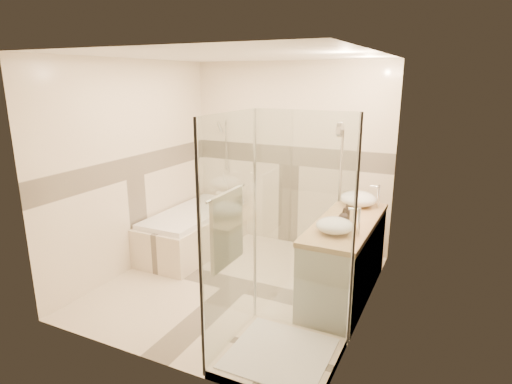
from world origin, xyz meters
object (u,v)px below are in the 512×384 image
at_px(vanity, 345,258).
at_px(shower_enclosure, 271,300).
at_px(bathtub, 194,229).
at_px(vessel_sink_far, 335,226).
at_px(amenity_bottle_b, 344,216).
at_px(vessel_sink_near, 358,199).
at_px(amenity_bottle_a, 346,212).

relative_size(vanity, shower_enclosure, 0.79).
distance_m(bathtub, vessel_sink_far, 2.34).
xyz_separation_m(shower_enclosure, amenity_bottle_b, (0.27, 1.21, 0.42)).
bearing_deg(amenity_bottle_b, shower_enclosure, -102.72).
distance_m(vanity, amenity_bottle_b, 0.50).
height_order(vessel_sink_far, amenity_bottle_b, vessel_sink_far).
height_order(bathtub, vessel_sink_near, vessel_sink_near).
xyz_separation_m(amenity_bottle_a, amenity_bottle_b, (0.00, -0.10, -0.01)).
height_order(bathtub, vessel_sink_far, vessel_sink_far).
height_order(vessel_sink_near, amenity_bottle_a, same).
xyz_separation_m(vanity, vessel_sink_far, (-0.02, -0.40, 0.50)).
height_order(shower_enclosure, vessel_sink_near, shower_enclosure).
height_order(vanity, shower_enclosure, shower_enclosure).
bearing_deg(vanity, vessel_sink_far, -92.85).
bearing_deg(shower_enclosure, bathtub, 138.90).
bearing_deg(amenity_bottle_a, amenity_bottle_b, -90.00).
distance_m(vessel_sink_far, amenity_bottle_b, 0.34).
height_order(shower_enclosure, amenity_bottle_b, shower_enclosure).
distance_m(bathtub, amenity_bottle_b, 2.25).
xyz_separation_m(vessel_sink_far, amenity_bottle_b, (0.00, 0.34, -0.00)).
xyz_separation_m(bathtub, shower_enclosure, (1.86, -1.62, 0.20)).
relative_size(vessel_sink_near, vessel_sink_far, 1.16).
relative_size(vessel_sink_near, amenity_bottle_b, 2.93).
bearing_deg(vessel_sink_near, shower_enclosure, -98.37).
xyz_separation_m(vanity, vessel_sink_near, (-0.02, 0.58, 0.51)).
bearing_deg(amenity_bottle_b, bathtub, 169.04).
height_order(shower_enclosure, vessel_sink_far, shower_enclosure).
bearing_deg(amenity_bottle_a, vanity, -64.43).
bearing_deg(shower_enclosure, vessel_sink_near, 81.63).
relative_size(vanity, vessel_sink_near, 3.87).
height_order(bathtub, amenity_bottle_a, amenity_bottle_a).
distance_m(vanity, vessel_sink_far, 0.64).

